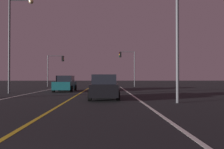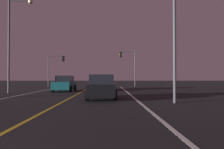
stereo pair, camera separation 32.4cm
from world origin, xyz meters
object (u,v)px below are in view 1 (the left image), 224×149
object	(u,v)px
car_lead_same_lane	(104,87)
traffic_light_near_right	(127,61)
traffic_light_near_left	(56,64)
street_lamp_right_near	(168,8)
car_oncoming	(65,84)
street_lamp_left_mid	(15,34)
car_ahead_far	(106,83)

from	to	relation	value
car_lead_same_lane	traffic_light_near_right	distance (m)	20.67
traffic_light_near_left	street_lamp_right_near	world-z (taller)	street_lamp_right_near
car_oncoming	street_lamp_right_near	world-z (taller)	street_lamp_right_near
car_lead_same_lane	street_lamp_left_mid	size ratio (longest dim) A/B	0.48
traffic_light_near_left	street_lamp_left_mid	bearing A→B (deg)	-91.64
car_ahead_far	traffic_light_near_left	size ratio (longest dim) A/B	0.85
car_ahead_far	car_oncoming	bearing A→B (deg)	123.93
car_lead_same_lane	traffic_light_near_right	world-z (taller)	traffic_light_near_right
car_lead_same_lane	traffic_light_near_right	size ratio (longest dim) A/B	0.74
car_oncoming	traffic_light_near_left	size ratio (longest dim) A/B	0.85
car_lead_same_lane	street_lamp_left_mid	distance (m)	11.23
street_lamp_right_near	street_lamp_left_mid	xyz separation A→B (m)	(-12.37, 7.90, -0.01)
car_lead_same_lane	traffic_light_near_left	xyz separation A→B (m)	(-8.15, 20.07, 2.95)
traffic_light_near_right	street_lamp_left_mid	distance (m)	19.05
car_ahead_far	car_oncoming	distance (m)	5.26
car_ahead_far	car_lead_same_lane	bearing A→B (deg)	179.56
car_lead_same_lane	car_oncoming	xyz separation A→B (m)	(-4.28, 8.08, 0.00)
car_lead_same_lane	car_ahead_far	world-z (taller)	same
street_lamp_left_mid	car_lead_same_lane	bearing A→B (deg)	-32.47
street_lamp_right_near	street_lamp_left_mid	size ratio (longest dim) A/B	1.00
traffic_light_near_right	traffic_light_near_left	world-z (taller)	traffic_light_near_right
traffic_light_near_right	street_lamp_left_mid	world-z (taller)	street_lamp_left_mid
car_oncoming	traffic_light_near_left	bearing A→B (deg)	-162.12
car_oncoming	traffic_light_near_left	world-z (taller)	traffic_light_near_left
car_lead_same_lane	traffic_light_near_right	xyz separation A→B (m)	(3.58, 20.07, 3.42)
car_oncoming	street_lamp_left_mid	xyz separation A→B (m)	(-4.29, -2.63, 4.81)
traffic_light_near_right	street_lamp_right_near	bearing A→B (deg)	90.57
traffic_light_near_right	traffic_light_near_left	bearing A→B (deg)	0.00
traffic_light_near_right	traffic_light_near_left	distance (m)	11.73
car_ahead_far	street_lamp_right_near	size ratio (longest dim) A/B	0.48
car_ahead_far	street_lamp_left_mid	size ratio (longest dim) A/B	0.48
car_ahead_far	traffic_light_near_left	xyz separation A→B (m)	(-8.23, 9.05, 2.95)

